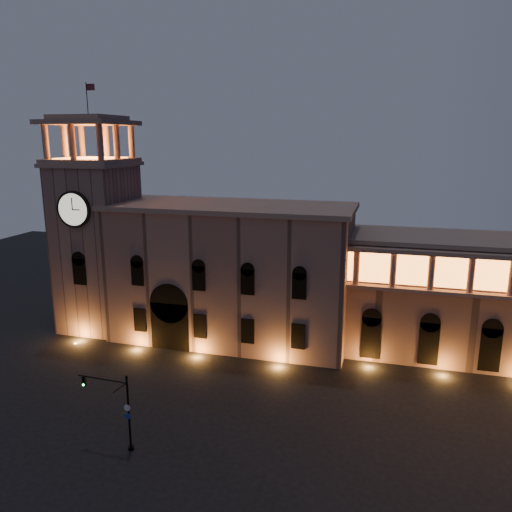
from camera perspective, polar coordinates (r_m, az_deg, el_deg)
name	(u,v)px	position (r m, az deg, el deg)	size (l,w,h in m)	color
ground	(177,430)	(48.07, -9.00, -19.03)	(160.00, 160.00, 0.00)	black
government_building	(230,273)	(64.09, -2.97, -1.90)	(30.80, 12.80, 17.60)	#876358
clock_tower	(97,238)	(70.31, -17.67, 1.97)	(9.80, 9.80, 32.40)	#876358
traffic_light	(120,410)	(44.88, -15.29, -16.58)	(4.96, 0.58, 6.81)	black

